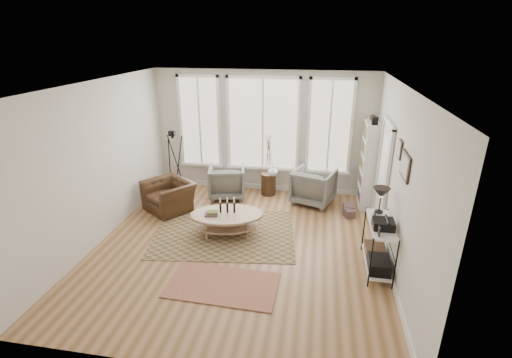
% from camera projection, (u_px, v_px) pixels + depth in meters
% --- Properties ---
extents(room, '(5.50, 5.54, 2.90)m').
position_uv_depth(room, '(240.00, 173.00, 6.34)').
color(room, '#A37950').
rests_on(room, ground).
extents(bay_window, '(4.14, 0.12, 2.24)m').
position_uv_depth(bay_window, '(263.00, 126.00, 8.74)').
color(bay_window, tan).
rests_on(bay_window, ground).
extents(door, '(0.09, 1.06, 2.22)m').
position_uv_depth(door, '(383.00, 175.00, 7.07)').
color(door, silver).
rests_on(door, ground).
extents(bookcase, '(0.31, 0.85, 2.06)m').
position_uv_depth(bookcase, '(369.00, 165.00, 8.14)').
color(bookcase, white).
rests_on(bookcase, ground).
extents(low_shelf, '(0.38, 1.08, 1.30)m').
position_uv_depth(low_shelf, '(379.00, 241.00, 6.00)').
color(low_shelf, white).
rests_on(low_shelf, ground).
extents(wall_art, '(0.04, 0.88, 0.44)m').
position_uv_depth(wall_art, '(404.00, 161.00, 5.50)').
color(wall_art, black).
rests_on(wall_art, ground).
extents(rug_main, '(2.90, 2.32, 0.01)m').
position_uv_depth(rug_main, '(225.00, 233.00, 7.25)').
color(rug_main, brown).
rests_on(rug_main, ground).
extents(rug_runner, '(1.73, 0.99, 0.01)m').
position_uv_depth(rug_runner, '(223.00, 285.00, 5.75)').
color(rug_runner, maroon).
rests_on(rug_runner, ground).
extents(coffee_table, '(1.54, 1.15, 0.64)m').
position_uv_depth(coffee_table, '(227.00, 218.00, 7.11)').
color(coffee_table, tan).
rests_on(coffee_table, ground).
extents(armchair_left, '(0.99, 1.00, 0.77)m').
position_uv_depth(armchair_left, '(227.00, 181.00, 8.77)').
color(armchair_left, slate).
rests_on(armchair_left, ground).
extents(armchair_right, '(1.09, 1.11, 0.80)m').
position_uv_depth(armchair_right, '(314.00, 186.00, 8.44)').
color(armchair_right, slate).
rests_on(armchair_right, ground).
extents(side_table, '(0.35, 0.35, 1.49)m').
position_uv_depth(side_table, '(269.00, 166.00, 8.77)').
color(side_table, '#3B2515').
rests_on(side_table, ground).
extents(vase, '(0.25, 0.25, 0.23)m').
position_uv_depth(vase, '(273.00, 171.00, 8.68)').
color(vase, silver).
rests_on(vase, side_table).
extents(accent_chair, '(1.32, 1.29, 0.65)m').
position_uv_depth(accent_chair, '(169.00, 196.00, 8.14)').
color(accent_chair, '#3B2515').
rests_on(accent_chair, ground).
extents(tripod_camera, '(0.55, 0.55, 1.56)m').
position_uv_depth(tripod_camera, '(175.00, 166.00, 8.82)').
color(tripod_camera, black).
rests_on(tripod_camera, ground).
extents(book_stack_near, '(0.22, 0.28, 0.18)m').
position_uv_depth(book_stack_near, '(348.00, 208.00, 8.08)').
color(book_stack_near, brown).
rests_on(book_stack_near, ground).
extents(book_stack_far, '(0.27, 0.31, 0.16)m').
position_uv_depth(book_stack_far, '(349.00, 213.00, 7.90)').
color(book_stack_far, brown).
rests_on(book_stack_far, ground).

